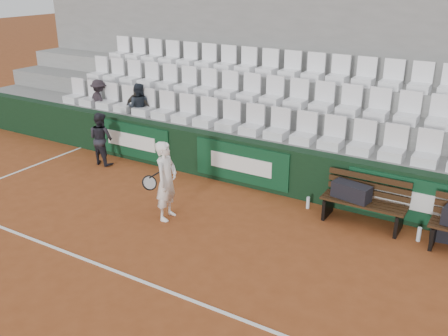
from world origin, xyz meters
TOP-DOWN VIEW (x-y plane):
  - ground at (0.00, 0.00)m, footprint 80.00×80.00m
  - court_baseline at (0.00, 0.00)m, footprint 18.00×0.06m
  - back_barrier at (0.07, 3.99)m, footprint 18.00×0.34m
  - grandstand_tier_front at (0.00, 4.62)m, footprint 18.00×0.95m
  - grandstand_tier_mid at (0.00, 5.58)m, footprint 18.00×0.95m
  - grandstand_tier_back at (0.00, 6.53)m, footprint 18.00×0.95m
  - grandstand_rear_wall at (0.00, 7.15)m, footprint 18.00×0.30m
  - seat_row_front at (0.00, 4.45)m, footprint 11.90×0.44m
  - seat_row_mid at (0.00, 5.40)m, footprint 11.90×0.44m
  - seat_row_back at (0.00, 6.35)m, footprint 11.90×0.44m
  - bench_left at (2.52, 3.47)m, footprint 1.50×0.56m
  - sports_bag_left at (2.28, 3.47)m, footprint 0.73×0.42m
  - sports_bag_ground at (3.88, 3.61)m, footprint 0.44×0.30m
  - water_bottle_near at (1.43, 3.58)m, footprint 0.07×0.07m
  - water_bottle_far at (3.53, 3.37)m, footprint 0.07×0.07m
  - tennis_player at (-0.67, 1.86)m, footprint 0.71×0.60m
  - ball_kid at (-3.70, 3.33)m, footprint 0.64×0.51m
  - spectator_a at (-4.82, 4.50)m, footprint 0.84×0.63m
  - spectator_b at (-3.52, 4.50)m, footprint 0.72×0.46m
  - spectator_c at (-3.49, 4.50)m, footprint 0.71×0.64m

SIDE VIEW (x-z plane):
  - ground at x=0.00m, z-range 0.00..0.00m
  - court_baseline at x=0.00m, z-range 0.00..0.01m
  - water_bottle_near at x=1.43m, z-range 0.00..0.24m
  - sports_bag_ground at x=3.88m, z-range 0.00..0.25m
  - water_bottle_far at x=3.53m, z-range 0.00..0.26m
  - bench_left at x=2.52m, z-range 0.00..0.45m
  - grandstand_tier_front at x=0.00m, z-range 0.00..1.00m
  - back_barrier at x=0.07m, z-range 0.00..1.00m
  - sports_bag_left at x=2.28m, z-range 0.45..0.74m
  - ball_kid at x=-3.70m, z-range 0.00..1.26m
  - grandstand_tier_mid at x=0.00m, z-range 0.00..1.45m
  - tennis_player at x=-0.67m, z-range 0.00..1.50m
  - grandstand_tier_back at x=0.00m, z-range 0.00..1.90m
  - seat_row_front at x=0.00m, z-range 1.00..1.63m
  - spectator_b at x=-3.52m, z-range 1.00..2.14m
  - spectator_a at x=-4.82m, z-range 1.00..2.15m
  - spectator_c at x=-3.49m, z-range 1.00..2.20m
  - seat_row_mid at x=0.00m, z-range 1.45..2.08m
  - grandstand_rear_wall at x=0.00m, z-range 0.00..4.40m
  - seat_row_back at x=0.00m, z-range 1.90..2.53m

